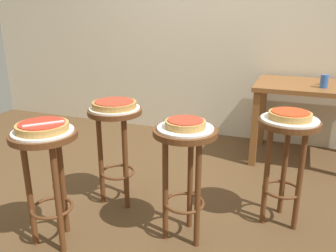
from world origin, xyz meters
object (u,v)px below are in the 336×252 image
(pizza_middle, at_px, (185,123))
(stool_leftside, at_px, (116,135))
(serving_plate_leftside, at_px, (115,108))
(pizza_leftside, at_px, (114,104))
(serving_plate_foreground, at_px, (43,131))
(stool_foreground, at_px, (47,164))
(serving_plate_middle, at_px, (185,128))
(pizza_foreground, at_px, (42,127))
(stool_rear, at_px, (286,149))
(dining_table, at_px, (313,96))
(stool_middle, at_px, (185,160))
(pizza_rear, at_px, (290,115))
(pizza_server_knife, at_px, (44,124))
(serving_plate_rear, at_px, (290,119))
(cup_near_edge, at_px, (324,81))
(condiment_shaker, at_px, (325,80))

(pizza_middle, relative_size, stool_leftside, 0.32)
(serving_plate_leftside, xyz_separation_m, pizza_leftside, (0.00, 0.00, 0.03))
(serving_plate_foreground, distance_m, serving_plate_leftside, 0.59)
(stool_foreground, relative_size, serving_plate_middle, 2.20)
(stool_foreground, distance_m, serving_plate_foreground, 0.20)
(serving_plate_foreground, bearing_deg, pizza_foreground, 0.00)
(serving_plate_foreground, xyz_separation_m, stool_rear, (1.28, 0.74, -0.20))
(pizza_foreground, relative_size, serving_plate_leftside, 0.82)
(serving_plate_foreground, height_order, dining_table, dining_table)
(stool_middle, bearing_deg, pizza_foreground, -154.95)
(pizza_foreground, distance_m, serving_plate_middle, 0.81)
(serving_plate_leftside, height_order, pizza_rear, pizza_rear)
(stool_middle, distance_m, serving_plate_middle, 0.20)
(stool_middle, bearing_deg, pizza_server_knife, -152.71)
(pizza_rear, bearing_deg, pizza_middle, -144.34)
(serving_plate_rear, bearing_deg, dining_table, 82.05)
(pizza_leftside, xyz_separation_m, cup_near_edge, (1.38, 1.20, 0.04))
(pizza_middle, bearing_deg, serving_plate_foreground, -154.95)
(stool_leftside, height_order, stool_rear, same)
(serving_plate_leftside, relative_size, cup_near_edge, 3.09)
(serving_plate_middle, relative_size, dining_table, 0.32)
(cup_near_edge, bearing_deg, pizza_middle, -118.61)
(pizza_rear, bearing_deg, stool_rear, -177.32)
(stool_middle, bearing_deg, serving_plate_rear, 35.66)
(dining_table, bearing_deg, stool_rear, -97.95)
(stool_middle, height_order, pizza_rear, pizza_rear)
(serving_plate_foreground, bearing_deg, condiment_shaker, 51.37)
(stool_foreground, xyz_separation_m, stool_leftside, (0.13, 0.58, 0.00))
(pizza_foreground, bearing_deg, pizza_middle, 25.05)
(serving_plate_rear, bearing_deg, serving_plate_foreground, -150.09)
(pizza_rear, xyz_separation_m, pizza_server_knife, (-1.25, -0.76, 0.03))
(pizza_middle, height_order, stool_leftside, pizza_middle)
(pizza_server_knife, bearing_deg, pizza_leftside, 33.69)
(stool_middle, bearing_deg, cup_near_edge, 61.39)
(stool_rear, height_order, cup_near_edge, cup_near_edge)
(cup_near_edge, bearing_deg, pizza_foreground, -130.42)
(stool_middle, xyz_separation_m, stool_leftside, (-0.60, 0.24, 0.00))
(serving_plate_foreground, relative_size, pizza_rear, 1.31)
(stool_middle, distance_m, condiment_shaker, 1.77)
(serving_plate_leftside, bearing_deg, pizza_rear, 7.83)
(pizza_leftside, relative_size, pizza_server_knife, 1.39)
(pizza_leftside, height_order, stool_rear, pizza_leftside)
(pizza_middle, height_order, serving_plate_rear, pizza_middle)
(serving_plate_foreground, distance_m, condiment_shaker, 2.44)
(pizza_foreground, relative_size, dining_table, 0.28)
(stool_middle, height_order, stool_rear, same)
(pizza_foreground, xyz_separation_m, pizza_server_knife, (0.03, -0.02, 0.03))
(stool_middle, xyz_separation_m, serving_plate_rear, (0.55, 0.40, 0.20))
(stool_rear, bearing_deg, stool_middle, -144.34)
(pizza_middle, relative_size, condiment_shaker, 2.62)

